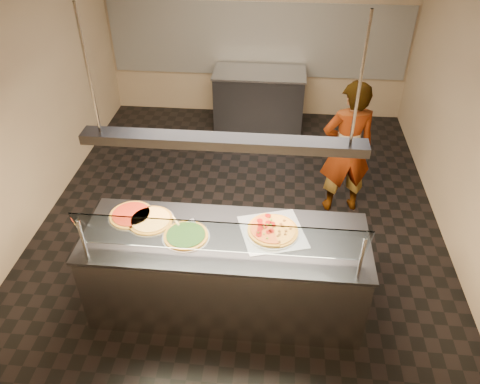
# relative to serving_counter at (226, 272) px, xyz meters

# --- Properties ---
(ground) EXTENTS (5.00, 6.00, 0.02)m
(ground) POSITION_rel_serving_counter_xyz_m (0.01, 1.42, -0.48)
(ground) COLOR black
(ground) RESTS_ON ground
(wall_back) EXTENTS (5.00, 0.02, 3.00)m
(wall_back) POSITION_rel_serving_counter_xyz_m (0.01, 4.43, 1.03)
(wall_back) COLOR tan
(wall_back) RESTS_ON ground
(wall_front) EXTENTS (5.00, 0.02, 3.00)m
(wall_front) POSITION_rel_serving_counter_xyz_m (0.01, -1.59, 1.03)
(wall_front) COLOR tan
(wall_front) RESTS_ON ground
(wall_left) EXTENTS (0.02, 6.00, 3.00)m
(wall_left) POSITION_rel_serving_counter_xyz_m (-2.50, 1.42, 1.03)
(wall_left) COLOR tan
(wall_left) RESTS_ON ground
(wall_right) EXTENTS (0.02, 6.00, 3.00)m
(wall_right) POSITION_rel_serving_counter_xyz_m (2.52, 1.42, 1.03)
(wall_right) COLOR tan
(wall_right) RESTS_ON ground
(tile_band) EXTENTS (4.90, 0.02, 1.20)m
(tile_band) POSITION_rel_serving_counter_xyz_m (0.01, 4.40, 0.83)
(tile_band) COLOR silver
(tile_band) RESTS_ON wall_back
(serving_counter) EXTENTS (2.68, 0.94, 0.93)m
(serving_counter) POSITION_rel_serving_counter_xyz_m (0.00, 0.00, 0.00)
(serving_counter) COLOR #B7B7BC
(serving_counter) RESTS_ON ground
(sneeze_guard) EXTENTS (2.44, 0.18, 0.54)m
(sneeze_guard) POSITION_rel_serving_counter_xyz_m (0.00, -0.34, 0.76)
(sneeze_guard) COLOR #B7B7BC
(sneeze_guard) RESTS_ON serving_counter
(perforated_tray) EXTENTS (0.71, 0.71, 0.01)m
(perforated_tray) POSITION_rel_serving_counter_xyz_m (0.43, 0.11, 0.47)
(perforated_tray) COLOR silver
(perforated_tray) RESTS_ON serving_counter
(half_pizza_pepperoni) EXTENTS (0.36, 0.52, 0.05)m
(half_pizza_pepperoni) POSITION_rel_serving_counter_xyz_m (0.32, 0.11, 0.50)
(half_pizza_pepperoni) COLOR brown
(half_pizza_pepperoni) RESTS_ON perforated_tray
(half_pizza_sausage) EXTENTS (0.36, 0.52, 0.04)m
(half_pizza_sausage) POSITION_rel_serving_counter_xyz_m (0.55, 0.11, 0.49)
(half_pizza_sausage) COLOR brown
(half_pizza_sausage) RESTS_ON perforated_tray
(pizza_spinach) EXTENTS (0.44, 0.44, 0.03)m
(pizza_spinach) POSITION_rel_serving_counter_xyz_m (-0.36, -0.03, 0.48)
(pizza_spinach) COLOR silver
(pizza_spinach) RESTS_ON serving_counter
(pizza_cheese) EXTENTS (0.46, 0.46, 0.03)m
(pizza_cheese) POSITION_rel_serving_counter_xyz_m (-0.74, 0.16, 0.48)
(pizza_cheese) COLOR silver
(pizza_cheese) RESTS_ON serving_counter
(pizza_tomato) EXTENTS (0.45, 0.45, 0.03)m
(pizza_tomato) POSITION_rel_serving_counter_xyz_m (-0.95, 0.22, 0.48)
(pizza_tomato) COLOR silver
(pizza_tomato) RESTS_ON serving_counter
(pizza_spatula) EXTENTS (0.28, 0.18, 0.02)m
(pizza_spatula) POSITION_rel_serving_counter_xyz_m (-0.44, 0.14, 0.49)
(pizza_spatula) COLOR #B7B7BC
(pizza_spatula) RESTS_ON pizza_spinach
(prep_table) EXTENTS (1.49, 0.74, 0.93)m
(prep_table) POSITION_rel_serving_counter_xyz_m (0.08, 3.97, 0.00)
(prep_table) COLOR #38383E
(prep_table) RESTS_ON ground
(worker) EXTENTS (0.72, 0.54, 1.77)m
(worker) POSITION_rel_serving_counter_xyz_m (1.28, 1.76, 0.42)
(worker) COLOR #3C3442
(worker) RESTS_ON ground
(heat_lamp_housing) EXTENTS (2.30, 0.18, 0.08)m
(heat_lamp_housing) POSITION_rel_serving_counter_xyz_m (0.00, -0.00, 1.48)
(heat_lamp_housing) COLOR #38383E
(heat_lamp_housing) RESTS_ON ceiling
(lamp_rod_left) EXTENTS (0.02, 0.02, 1.01)m
(lamp_rod_left) POSITION_rel_serving_counter_xyz_m (-1.00, -0.00, 2.03)
(lamp_rod_left) COLOR #B7B7BC
(lamp_rod_left) RESTS_ON ceiling
(lamp_rod_right) EXTENTS (0.02, 0.02, 1.01)m
(lamp_rod_right) POSITION_rel_serving_counter_xyz_m (1.00, -0.00, 2.03)
(lamp_rod_right) COLOR #B7B7BC
(lamp_rod_right) RESTS_ON ceiling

